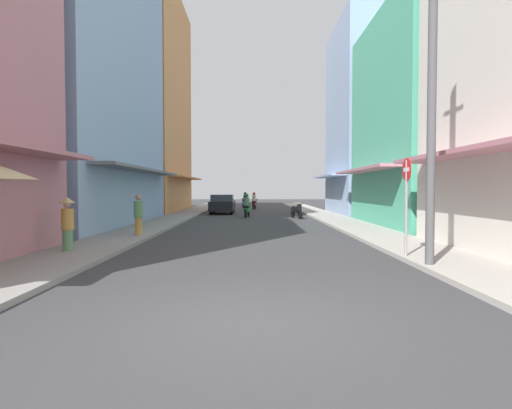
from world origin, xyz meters
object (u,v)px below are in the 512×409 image
object	(u,v)px
pedestrian_crossing	(67,222)
street_sign_no_entry	(406,194)
motorbike_black	(297,211)
motorbike_blue	(245,201)
parked_car	(222,204)
pedestrian_far	(138,216)
motorbike_orange	(221,205)
motorbike_maroon	(254,202)
motorbike_green	(247,207)
utility_pole	(432,94)

from	to	relation	value
pedestrian_crossing	street_sign_no_entry	bearing A→B (deg)	-6.17
motorbike_black	motorbike_blue	xyz separation A→B (m)	(-3.57, 14.46, 0.20)
parked_car	pedestrian_far	world-z (taller)	pedestrian_far
motorbike_orange	motorbike_black	bearing A→B (deg)	-58.78
motorbike_maroon	motorbike_orange	distance (m)	4.11
pedestrian_far	motorbike_blue	bearing A→B (deg)	81.93
motorbike_orange	pedestrian_crossing	distance (m)	24.17
motorbike_blue	pedestrian_crossing	distance (m)	29.78
motorbike_blue	pedestrian_far	xyz separation A→B (m)	(-3.57, -25.15, 0.12)
motorbike_green	motorbike_orange	size ratio (longest dim) A/B	1.00
motorbike_green	street_sign_no_entry	distance (m)	17.63
utility_pole	street_sign_no_entry	xyz separation A→B (m)	(-0.10, 1.25, -2.28)
pedestrian_crossing	motorbike_orange	bearing A→B (deg)	84.10
motorbike_green	utility_pole	size ratio (longest dim) A/B	0.23
parked_car	pedestrian_crossing	size ratio (longest dim) A/B	2.53
motorbike_black	parked_car	world-z (taller)	parked_car
motorbike_maroon	utility_pole	xyz separation A→B (m)	(3.95, -29.25, 3.29)
motorbike_orange	pedestrian_far	xyz separation A→B (m)	(-1.65, -19.73, 0.32)
pedestrian_far	motorbike_maroon	bearing A→B (deg)	78.83
motorbike_black	parked_car	bearing A→B (deg)	133.37
motorbike_orange	motorbike_green	bearing A→B (deg)	-73.77
motorbike_maroon	street_sign_no_entry	world-z (taller)	street_sign_no_entry
parked_car	pedestrian_crossing	world-z (taller)	pedestrian_crossing
motorbike_green	motorbike_black	size ratio (longest dim) A/B	1.02
motorbike_maroon	motorbike_black	distance (m)	12.30
pedestrian_crossing	street_sign_no_entry	world-z (taller)	street_sign_no_entry
motorbike_maroon	pedestrian_crossing	world-z (taller)	pedestrian_crossing
street_sign_no_entry	pedestrian_far	bearing A→B (deg)	147.56
motorbike_green	street_sign_no_entry	world-z (taller)	street_sign_no_entry
pedestrian_far	street_sign_no_entry	xyz separation A→B (m)	(8.33, -5.30, 0.89)
street_sign_no_entry	motorbike_maroon	bearing A→B (deg)	97.83
motorbike_maroon	pedestrian_far	world-z (taller)	pedestrian_far
motorbike_maroon	parked_car	distance (m)	7.06
parked_car	pedestrian_crossing	bearing A→B (deg)	-98.06
parked_car	motorbike_maroon	bearing A→B (deg)	69.89
motorbike_maroon	street_sign_no_entry	size ratio (longest dim) A/B	0.68
pedestrian_far	street_sign_no_entry	world-z (taller)	street_sign_no_entry
pedestrian_crossing	utility_pole	distance (m)	10.02
parked_car	pedestrian_far	bearing A→B (deg)	-97.28
parked_car	street_sign_no_entry	distance (m)	22.29
motorbike_orange	street_sign_no_entry	distance (m)	25.93
parked_car	street_sign_no_entry	bearing A→B (deg)	-73.63
motorbike_black	pedestrian_crossing	size ratio (longest dim) A/B	1.08
motorbike_black	pedestrian_far	world-z (taller)	pedestrian_far
utility_pole	motorbike_black	bearing A→B (deg)	94.31
motorbike_maroon	motorbike_black	size ratio (longest dim) A/B	1.02
motorbike_black	street_sign_no_entry	bearing A→B (deg)	-85.71
motorbike_green	street_sign_no_entry	xyz separation A→B (m)	(4.36, -17.06, 1.01)
motorbike_green	pedestrian_crossing	xyz separation A→B (m)	(-4.81, -16.06, 0.21)
pedestrian_crossing	street_sign_no_entry	size ratio (longest dim) A/B	0.61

